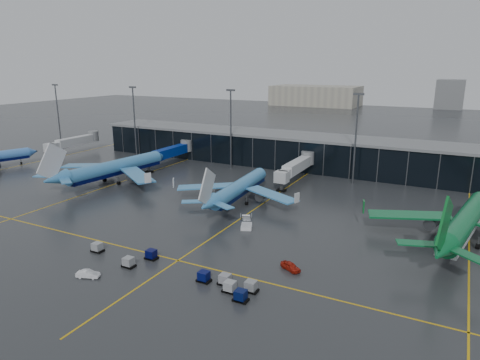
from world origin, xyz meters
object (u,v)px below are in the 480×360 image
at_px(service_van_red, 291,266).
at_px(service_van_white, 88,274).
at_px(airliner_arkefly, 116,159).
at_px(mobile_airstair, 246,225).
at_px(airliner_aer_lingus, 467,209).
at_px(baggage_carts, 187,273).
at_px(airliner_klm_near, 240,179).

height_order(service_van_red, service_van_white, service_van_red).
bearing_deg(service_van_white, service_van_red, -78.82).
relative_size(airliner_arkefly, service_van_white, 11.86).
bearing_deg(mobile_airstair, service_van_red, -64.92).
height_order(airliner_arkefly, airliner_aer_lingus, airliner_arkefly).
height_order(baggage_carts, mobile_airstair, mobile_airstair).
distance_m(airliner_arkefly, service_van_white, 59.67).
xyz_separation_m(airliner_aer_lingus, service_van_white, (-53.01, -43.92, -5.97)).
relative_size(baggage_carts, service_van_red, 8.55).
relative_size(service_van_red, service_van_white, 1.05).
bearing_deg(baggage_carts, service_van_white, -152.10).
xyz_separation_m(mobile_airstair, service_van_white, (-12.91, -30.80, -0.16)).
bearing_deg(mobile_airstair, service_van_white, -135.71).
bearing_deg(baggage_carts, airliner_aer_lingus, 43.10).
height_order(mobile_airstair, service_van_white, mobile_airstair).
distance_m(baggage_carts, service_van_red, 17.08).
height_order(mobile_airstair, service_van_red, mobile_airstair).
bearing_deg(airliner_aer_lingus, service_van_white, -130.46).
bearing_deg(baggage_carts, service_van_red, 35.79).
bearing_deg(airliner_aer_lingus, airliner_klm_near, -172.71).
distance_m(airliner_arkefly, airliner_aer_lingus, 90.08).
relative_size(airliner_klm_near, service_van_red, 9.79).
relative_size(airliner_klm_near, mobile_airstair, 10.01).
relative_size(mobile_airstair, service_van_red, 0.98).
distance_m(baggage_carts, service_van_white, 15.81).
bearing_deg(service_van_white, airliner_arkefly, 17.79).
bearing_deg(service_van_red, airliner_aer_lingus, -16.05).
bearing_deg(airliner_arkefly, service_van_red, -17.83).
height_order(airliner_arkefly, mobile_airstair, airliner_arkefly).
bearing_deg(airliner_arkefly, service_van_white, -45.14).
xyz_separation_m(airliner_aer_lingus, mobile_airstair, (-40.10, -13.12, -5.82)).
height_order(baggage_carts, service_van_white, baggage_carts).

